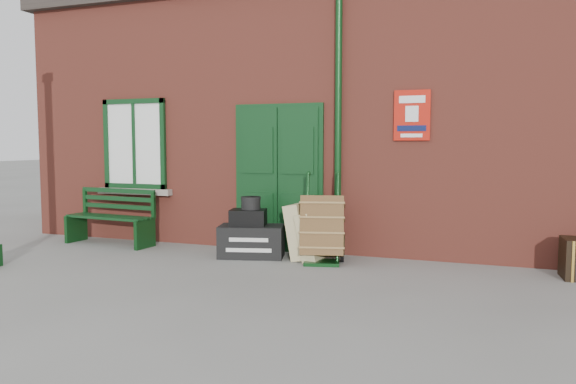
% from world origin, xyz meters
% --- Properties ---
extents(ground, '(80.00, 80.00, 0.00)m').
position_xyz_m(ground, '(0.00, 0.00, 0.00)').
color(ground, gray).
rests_on(ground, ground).
extents(station_building, '(10.30, 4.30, 4.36)m').
position_xyz_m(station_building, '(-0.00, 3.49, 2.16)').
color(station_building, brown).
rests_on(station_building, ground).
extents(bench, '(1.56, 0.60, 0.95)m').
position_xyz_m(bench, '(-3.09, 1.07, 0.47)').
color(bench, black).
rests_on(bench, ground).
extents(houdini_trunk, '(1.03, 0.73, 0.47)m').
position_xyz_m(houdini_trunk, '(-0.50, 0.88, 0.23)').
color(houdini_trunk, black).
rests_on(houdini_trunk, ground).
extents(strongbox, '(0.59, 0.49, 0.23)m').
position_xyz_m(strongbox, '(-0.55, 0.88, 0.58)').
color(strongbox, black).
rests_on(strongbox, houdini_trunk).
extents(hatbox, '(0.34, 0.34, 0.19)m').
position_xyz_m(hatbox, '(-0.52, 0.91, 0.79)').
color(hatbox, black).
rests_on(hatbox, strongbox).
extents(suitcase_back, '(0.40, 0.59, 0.82)m').
position_xyz_m(suitcase_back, '(0.23, 1.02, 0.41)').
color(suitcase_back, tan).
rests_on(suitcase_back, ground).
extents(suitcase_front, '(0.37, 0.53, 0.70)m').
position_xyz_m(suitcase_front, '(0.41, 0.92, 0.35)').
color(suitcase_front, tan).
rests_on(suitcase_front, ground).
extents(porter_trolley, '(0.74, 0.77, 1.23)m').
position_xyz_m(porter_trolley, '(0.57, 0.90, 0.48)').
color(porter_trolley, '#0D3413').
rests_on(porter_trolley, ground).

